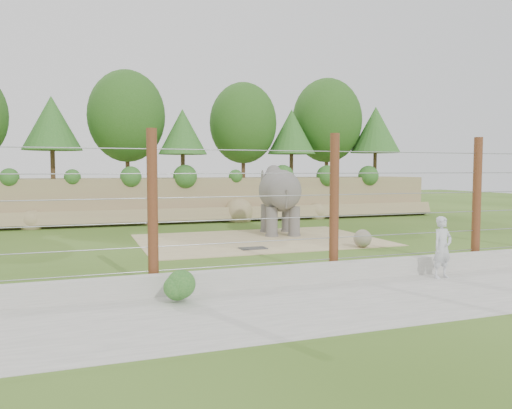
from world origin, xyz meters
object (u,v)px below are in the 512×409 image
object	(u,v)px
zookeeper	(442,247)
stone_ball	(363,238)
elephant	(280,201)
barrier_fence	(334,206)

from	to	relation	value
zookeeper	stone_ball	bearing A→B (deg)	74.33
elephant	stone_ball	size ratio (longest dim) A/B	5.63
elephant	zookeeper	world-z (taller)	elephant
stone_ball	barrier_fence	xyz separation A→B (m)	(-3.52, -4.20, 1.64)
stone_ball	barrier_fence	distance (m)	5.72
stone_ball	zookeeper	distance (m)	5.50
elephant	stone_ball	distance (m)	5.18
elephant	zookeeper	distance (m)	10.28
elephant	stone_ball	world-z (taller)	elephant
barrier_fence	zookeeper	size ratio (longest dim) A/B	11.87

